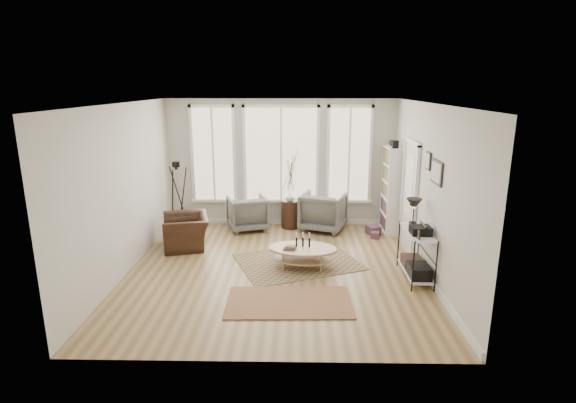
{
  "coord_description": "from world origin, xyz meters",
  "views": [
    {
      "loc": [
        0.36,
        -7.43,
        3.2
      ],
      "look_at": [
        0.2,
        0.6,
        1.1
      ],
      "focal_mm": 28.0,
      "sensor_mm": 36.0,
      "label": 1
    }
  ],
  "objects_px": {
    "bookcase": "(391,190)",
    "armchair_right": "(323,211)",
    "coffee_table": "(302,252)",
    "accent_chair": "(186,231)",
    "armchair_left": "(247,213)",
    "low_shelf": "(416,249)",
    "side_table": "(291,191)"
  },
  "relations": [
    {
      "from": "low_shelf",
      "to": "armchair_right",
      "type": "bearing_deg",
      "value": 118.54
    },
    {
      "from": "armchair_left",
      "to": "armchair_right",
      "type": "bearing_deg",
      "value": 162.03
    },
    {
      "from": "coffee_table",
      "to": "side_table",
      "type": "xyz_separation_m",
      "value": [
        -0.25,
        2.35,
        0.57
      ]
    },
    {
      "from": "bookcase",
      "to": "coffee_table",
      "type": "height_order",
      "value": "bookcase"
    },
    {
      "from": "accent_chair",
      "to": "bookcase",
      "type": "bearing_deg",
      "value": 89.35
    },
    {
      "from": "coffee_table",
      "to": "side_table",
      "type": "bearing_deg",
      "value": 96.04
    },
    {
      "from": "armchair_left",
      "to": "armchair_right",
      "type": "distance_m",
      "value": 1.72
    },
    {
      "from": "low_shelf",
      "to": "armchair_left",
      "type": "bearing_deg",
      "value": 140.43
    },
    {
      "from": "bookcase",
      "to": "side_table",
      "type": "height_order",
      "value": "bookcase"
    },
    {
      "from": "coffee_table",
      "to": "armchair_left",
      "type": "distance_m",
      "value": 2.52
    },
    {
      "from": "bookcase",
      "to": "armchair_left",
      "type": "relative_size",
      "value": 2.43
    },
    {
      "from": "armchair_left",
      "to": "side_table",
      "type": "xyz_separation_m",
      "value": [
        0.98,
        0.16,
        0.48
      ]
    },
    {
      "from": "side_table",
      "to": "coffee_table",
      "type": "bearing_deg",
      "value": -83.96
    },
    {
      "from": "bookcase",
      "to": "accent_chair",
      "type": "relative_size",
      "value": 2.06
    },
    {
      "from": "armchair_left",
      "to": "accent_chair",
      "type": "relative_size",
      "value": 0.85
    },
    {
      "from": "armchair_left",
      "to": "side_table",
      "type": "height_order",
      "value": "side_table"
    },
    {
      "from": "low_shelf",
      "to": "side_table",
      "type": "relative_size",
      "value": 0.72
    },
    {
      "from": "bookcase",
      "to": "armchair_right",
      "type": "distance_m",
      "value": 1.56
    },
    {
      "from": "coffee_table",
      "to": "armchair_left",
      "type": "bearing_deg",
      "value": 119.13
    },
    {
      "from": "bookcase",
      "to": "armchair_right",
      "type": "xyz_separation_m",
      "value": [
        -1.47,
        0.08,
        -0.52
      ]
    },
    {
      "from": "low_shelf",
      "to": "side_table",
      "type": "distance_m",
      "value": 3.51
    },
    {
      "from": "side_table",
      "to": "accent_chair",
      "type": "bearing_deg",
      "value": -147.8
    },
    {
      "from": "armchair_left",
      "to": "accent_chair",
      "type": "height_order",
      "value": "armchair_left"
    },
    {
      "from": "low_shelf",
      "to": "armchair_left",
      "type": "xyz_separation_m",
      "value": [
        -3.13,
        2.59,
        -0.13
      ]
    },
    {
      "from": "armchair_left",
      "to": "bookcase",
      "type": "bearing_deg",
      "value": 160.44
    },
    {
      "from": "side_table",
      "to": "low_shelf",
      "type": "bearing_deg",
      "value": -51.82
    },
    {
      "from": "bookcase",
      "to": "armchair_right",
      "type": "relative_size",
      "value": 2.17
    },
    {
      "from": "armchair_left",
      "to": "side_table",
      "type": "relative_size",
      "value": 0.47
    },
    {
      "from": "bookcase",
      "to": "armchair_right",
      "type": "bearing_deg",
      "value": 176.89
    },
    {
      "from": "armchair_right",
      "to": "armchair_left",
      "type": "bearing_deg",
      "value": 19.35
    },
    {
      "from": "low_shelf",
      "to": "armchair_right",
      "type": "distance_m",
      "value": 2.96
    },
    {
      "from": "coffee_table",
      "to": "accent_chair",
      "type": "height_order",
      "value": "accent_chair"
    }
  ]
}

